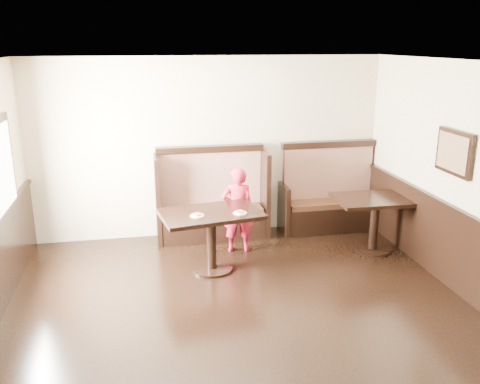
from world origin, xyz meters
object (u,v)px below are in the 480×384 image
object	(u,v)px
table_main	(211,226)
table_neighbor	(375,211)
booth_main	(212,205)
child	(238,210)
booth_neighbor	(329,200)

from	to	relation	value
table_main	table_neighbor	xyz separation A→B (m)	(2.45, 0.21, -0.02)
booth_main	table_neighbor	distance (m)	2.49
booth_main	child	size ratio (longest dim) A/B	1.37
table_main	booth_main	bearing A→B (deg)	71.96
booth_neighbor	table_neighbor	distance (m)	1.08
table_main	child	bearing A→B (deg)	41.13
booth_neighbor	booth_main	bearing A→B (deg)	179.95
booth_main	child	xyz separation A→B (m)	(0.29, -0.66, 0.11)
table_neighbor	child	size ratio (longest dim) A/B	0.94
booth_neighbor	table_neighbor	size ratio (longest dim) A/B	1.37
booth_main	table_main	size ratio (longest dim) A/B	1.23
table_main	child	xyz separation A→B (m)	(0.47, 0.58, 0.00)
booth_neighbor	table_main	size ratio (longest dim) A/B	1.16
booth_main	booth_neighbor	size ratio (longest dim) A/B	1.06
table_main	table_neighbor	bearing A→B (deg)	-4.84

